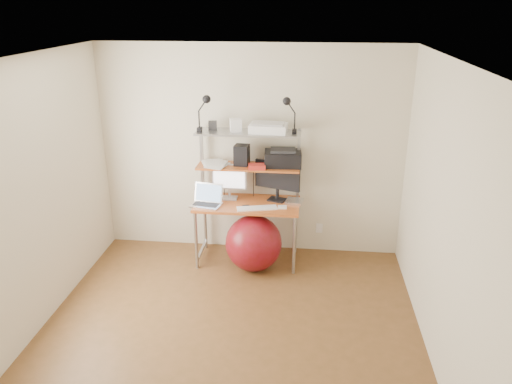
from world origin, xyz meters
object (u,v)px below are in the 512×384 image
printer (283,158)px  exercise_ball (254,243)px  monitor_silver (229,179)px  monitor_black (277,178)px  laptop (207,200)px

printer → exercise_ball: bearing=-133.2°
monitor_silver → printer: 0.67m
monitor_black → exercise_ball: size_ratio=0.84×
printer → exercise_ball: (-0.30, -0.36, -0.92)m
monitor_silver → exercise_ball: monitor_silver is taller
laptop → exercise_ball: laptop is taller
laptop → monitor_black: bearing=26.8°
laptop → exercise_ball: (0.54, -0.11, -0.47)m
monitor_silver → printer: bearing=2.7°
monitor_silver → exercise_ball: size_ratio=0.69×
printer → monitor_silver: bearing=180.0°
laptop → exercise_ball: size_ratio=0.59×
printer → monitor_black: bearing=-157.0°
printer → exercise_ball: printer is taller
monitor_black → exercise_ball: bearing=-107.0°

